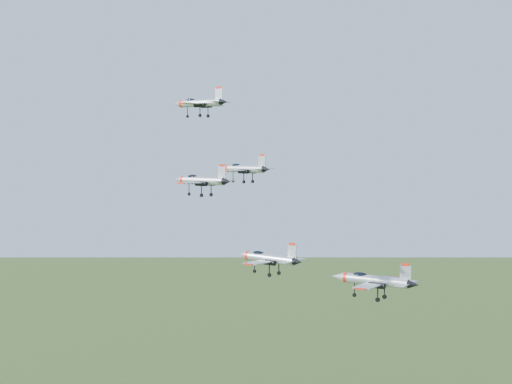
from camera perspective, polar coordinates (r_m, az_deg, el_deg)
The scene contains 5 objects.
jet_lead at distance 131.67m, azimuth -4.59°, elevation 7.12°, with size 12.79×10.53×3.42m.
jet_left_high at distance 111.61m, azimuth -1.01°, elevation 1.89°, with size 10.90×9.06×2.91m.
jet_right_high at distance 98.40m, azimuth -4.43°, elevation 0.94°, with size 10.69×8.80×2.86m.
jet_left_low at distance 106.22m, azimuth 9.34°, elevation -6.96°, with size 13.73×11.36×3.67m.
jet_right_low at distance 92.48m, azimuth 0.97°, elevation -5.29°, with size 10.75×8.88×2.87m.
Camera 1 is at (68.05, -87.29, 149.77)m, focal length 50.00 mm.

